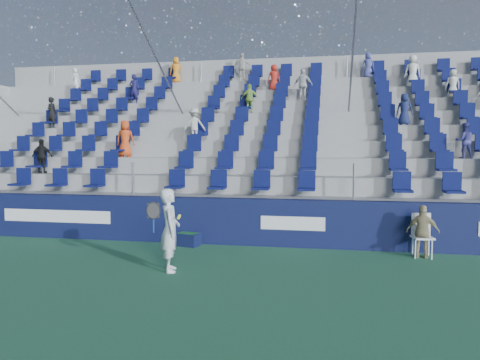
# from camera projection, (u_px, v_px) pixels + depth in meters

# --- Properties ---
(ground) EXTENTS (70.00, 70.00, 0.00)m
(ground) POSITION_uv_depth(u_px,v_px,m) (202.00, 277.00, 9.04)
(ground) COLOR #2C6743
(ground) RESTS_ON ground
(sponsor_wall) EXTENTS (24.00, 0.32, 1.20)m
(sponsor_wall) POSITION_uv_depth(u_px,v_px,m) (235.00, 221.00, 12.08)
(sponsor_wall) COLOR #11163E
(sponsor_wall) RESTS_ON ground
(grandstand) EXTENTS (24.00, 8.17, 6.63)m
(grandstand) POSITION_uv_depth(u_px,v_px,m) (263.00, 158.00, 16.97)
(grandstand) COLOR #979792
(grandstand) RESTS_ON ground
(tennis_player) EXTENTS (0.70, 0.72, 1.69)m
(tennis_player) POSITION_uv_depth(u_px,v_px,m) (170.00, 230.00, 9.45)
(tennis_player) COLOR silver
(tennis_player) RESTS_ON ground
(line_judge_chair) EXTENTS (0.50, 0.52, 1.00)m
(line_judge_chair) POSITION_uv_depth(u_px,v_px,m) (422.00, 232.00, 10.75)
(line_judge_chair) COLOR white
(line_judge_chair) RESTS_ON ground
(line_judge) EXTENTS (0.76, 0.45, 1.21)m
(line_judge) POSITION_uv_depth(u_px,v_px,m) (423.00, 232.00, 10.60)
(line_judge) COLOR tan
(line_judge) RESTS_ON ground
(ball_bin) EXTENTS (0.67, 0.53, 0.33)m
(ball_bin) POSITION_uv_depth(u_px,v_px,m) (188.00, 239.00, 11.94)
(ball_bin) COLOR #0F163A
(ball_bin) RESTS_ON ground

